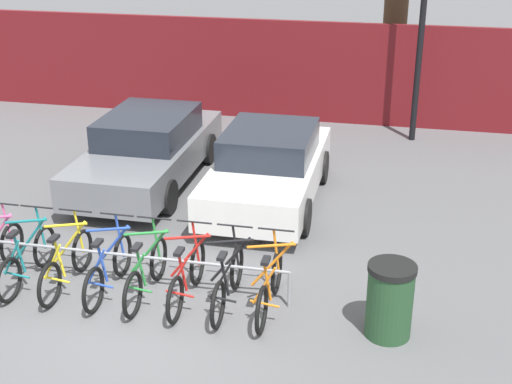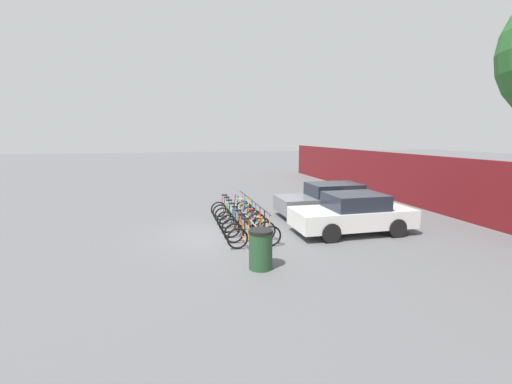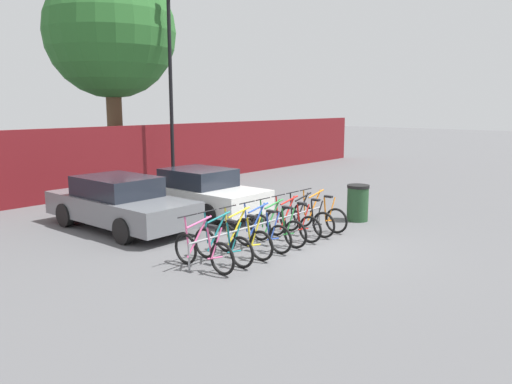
# 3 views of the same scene
# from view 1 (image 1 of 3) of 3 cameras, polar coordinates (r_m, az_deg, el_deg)

# --- Properties ---
(ground_plane) EXTENTS (120.00, 120.00, 0.00)m
(ground_plane) POSITION_cam_1_polar(r_m,az_deg,el_deg) (10.02, -8.48, -9.90)
(ground_plane) COLOR #59595B
(hoarding_wall) EXTENTS (36.00, 0.16, 2.49)m
(hoarding_wall) POSITION_cam_1_polar(r_m,az_deg,el_deg) (18.09, 1.83, 9.70)
(hoarding_wall) COLOR maroon
(hoarding_wall) RESTS_ON ground
(bike_rack) EXTENTS (4.75, 0.04, 0.57)m
(bike_rack) POSITION_cam_1_polar(r_m,az_deg,el_deg) (10.49, -10.12, -5.26)
(bike_rack) COLOR gray
(bike_rack) RESTS_ON ground
(bicycle_teal) EXTENTS (0.68, 1.71, 1.05)m
(bicycle_teal) POSITION_cam_1_polar(r_m,az_deg,el_deg) (11.08, -17.83, -5.18)
(bicycle_teal) COLOR black
(bicycle_teal) RESTS_ON ground
(bicycle_yellow) EXTENTS (0.68, 1.71, 1.05)m
(bicycle_yellow) POSITION_cam_1_polar(r_m,az_deg,el_deg) (10.79, -14.93, -5.60)
(bicycle_yellow) COLOR black
(bicycle_yellow) RESTS_ON ground
(bicycle_blue) EXTENTS (0.68, 1.71, 1.05)m
(bicycle_blue) POSITION_cam_1_polar(r_m,az_deg,el_deg) (10.53, -11.73, -6.04)
(bicycle_blue) COLOR black
(bicycle_blue) RESTS_ON ground
(bicycle_green) EXTENTS (0.68, 1.71, 1.05)m
(bicycle_green) POSITION_cam_1_polar(r_m,az_deg,el_deg) (10.32, -8.79, -6.42)
(bicycle_green) COLOR black
(bicycle_green) RESTS_ON ground
(bicycle_red) EXTENTS (0.68, 1.71, 1.05)m
(bicycle_red) POSITION_cam_1_polar(r_m,az_deg,el_deg) (10.14, -5.57, -6.83)
(bicycle_red) COLOR black
(bicycle_red) RESTS_ON ground
(bicycle_black) EXTENTS (0.68, 1.71, 1.05)m
(bicycle_black) POSITION_cam_1_polar(r_m,az_deg,el_deg) (9.99, -2.27, -7.22)
(bicycle_black) COLOR black
(bicycle_black) RESTS_ON ground
(bicycle_orange) EXTENTS (0.68, 1.71, 1.05)m
(bicycle_orange) POSITION_cam_1_polar(r_m,az_deg,el_deg) (9.87, 1.09, -7.59)
(bicycle_orange) COLOR black
(bicycle_orange) RESTS_ON ground
(car_grey) EXTENTS (1.91, 4.59, 1.40)m
(car_grey) POSITION_cam_1_polar(r_m,az_deg,el_deg) (14.23, -8.64, 3.40)
(car_grey) COLOR slate
(car_grey) RESTS_ON ground
(car_white) EXTENTS (1.91, 4.16, 1.40)m
(car_white) POSITION_cam_1_polar(r_m,az_deg,el_deg) (13.16, 1.01, 2.01)
(car_white) COLOR silver
(car_white) RESTS_ON ground
(trash_bin) EXTENTS (0.63, 0.63, 1.03)m
(trash_bin) POSITION_cam_1_polar(r_m,az_deg,el_deg) (9.46, 10.65, -8.51)
(trash_bin) COLOR #234728
(trash_bin) RESTS_ON ground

